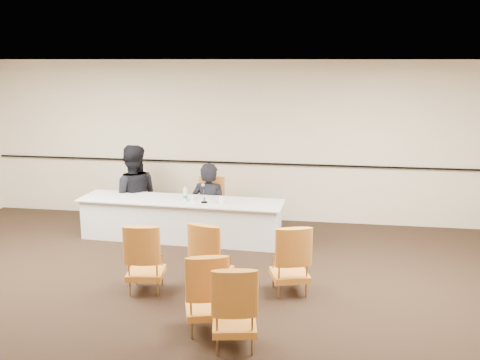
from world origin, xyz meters
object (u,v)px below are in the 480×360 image
panelist_second (133,198)px  aud_chair_front_mid (211,255)px  panelist_main (209,213)px  panelist_main_chair (209,205)px  aud_chair_front_left (145,257)px  aud_chair_back_right (234,306)px  aud_chair_back_mid (206,291)px  coffee_cup (221,200)px  aud_chair_front_right (290,258)px  microphone (204,194)px  panelist_second_chair (133,201)px  drinking_glass (192,199)px  water_bottle (185,193)px  panel_table (181,219)px

panelist_second → aud_chair_front_mid: bearing=111.3°
panelist_main → panelist_main_chair: size_ratio=1.91×
aud_chair_front_left → aud_chair_back_right: size_ratio=1.00×
aud_chair_back_mid → aud_chair_back_right: same height
panelist_second → coffee_cup: (1.78, -0.71, 0.22)m
panelist_main_chair → aud_chair_front_right: same height
aud_chair_front_mid → aud_chair_front_left: bearing=-151.9°
aud_chair_front_mid → microphone: bearing=121.3°
microphone → aud_chair_back_right: 3.37m
panelist_second → aud_chair_back_right: size_ratio=2.07×
panelist_main_chair → panelist_second_chair: same height
panelist_main_chair → aud_chair_front_left: bearing=-93.8°
panelist_second_chair → aud_chair_back_mid: (2.16, -3.58, 0.00)m
panelist_second_chair → microphone: size_ratio=3.17×
panelist_second → drinking_glass: 1.47m
panelist_main → aud_chair_front_mid: size_ratio=1.91×
panelist_main → panelist_second_chair: (-1.43, 0.06, 0.14)m
aud_chair_back_mid → panelist_main: bearing=84.6°
panelist_main → aud_chair_front_left: 2.63m
coffee_cup → aud_chair_back_mid: aud_chair_back_mid is taller
panelist_second → water_bottle: 1.33m
drinking_glass → aud_chair_front_left: 2.02m
panelist_second_chair → aud_chair_back_mid: bearing=-56.3°
panelist_second → aud_chair_back_right: bearing=105.7°
aud_chair_front_mid → panelist_main: bearing=118.7°
panelist_second_chair → aud_chair_back_right: bearing=-54.4°
drinking_glass → aud_chair_front_left: size_ratio=0.11×
panelist_main_chair → aud_chair_back_mid: size_ratio=1.00×
panelist_main_chair → aud_chair_back_mid: 3.59m
water_bottle → aud_chair_back_right: aud_chair_back_right is taller
drinking_glass → aud_chair_back_right: size_ratio=0.11×
panelist_main → water_bottle: bearing=68.3°
aud_chair_front_right → aud_chair_back_mid: (-0.86, -1.14, 0.00)m
panelist_main_chair → panel_table: bearing=-124.1°
panelist_main → aud_chair_front_left: bearing=89.5°
aud_chair_back_right → aud_chair_front_mid: bearing=100.4°
panelist_second_chair → water_bottle: panelist_second_chair is taller
panelist_main → aud_chair_back_mid: panelist_main is taller
aud_chair_front_left → aud_chair_front_right: bearing=-0.4°
panelist_main_chair → aud_chair_front_left: (-0.29, -2.61, 0.00)m
microphone → aud_chair_front_left: microphone is taller
panelist_main → microphone: (0.06, -0.64, 0.51)m
aud_chair_back_mid → panelist_main_chair: bearing=84.6°
panelist_second_chair → coffee_cup: bearing=-19.1°
aud_chair_front_mid → aud_chair_back_right: (0.54, -1.40, 0.00)m
panelist_second → water_bottle: bearing=134.7°
aud_chair_front_left → aud_chair_back_mid: 1.36m
water_bottle → panel_table: bearing=160.7°
microphone → coffee_cup: 0.30m
panelist_main → aud_chair_back_mid: 3.59m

